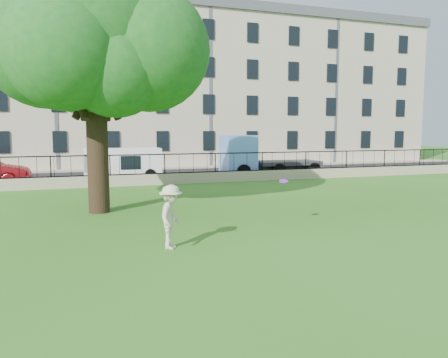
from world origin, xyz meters
name	(u,v)px	position (x,y,z in m)	size (l,w,h in m)	color
ground	(241,229)	(0.00, 0.00, 0.00)	(120.00, 120.00, 0.00)	#2A6117
retaining_wall	(165,179)	(0.00, 12.00, 0.30)	(50.00, 0.40, 0.60)	tan
iron_railing	(165,164)	(0.00, 12.00, 1.15)	(50.00, 0.05, 1.13)	black
street	(151,176)	(0.00, 16.70, 0.01)	(60.00, 9.00, 0.01)	black
sidewalk	(140,169)	(0.00, 21.90, 0.06)	(60.00, 1.40, 0.12)	tan
building_row	(129,86)	(0.00, 27.57, 6.92)	(56.40, 10.40, 13.80)	#C0B799
tree	(90,34)	(-4.11, 4.42, 6.48)	(7.96, 6.16, 9.80)	black
man	(171,217)	(-2.50, -1.45, 0.83)	(1.07, 0.62, 1.66)	beige
frisbee	(284,181)	(1.30, -0.25, 1.47)	(0.27, 0.27, 0.03)	#8826DA
white_van	(123,164)	(-2.00, 15.24, 0.97)	(4.61, 1.80, 1.94)	white
blue_truck	(270,155)	(7.62, 14.43, 1.36)	(6.50, 2.30, 2.72)	#6394E9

